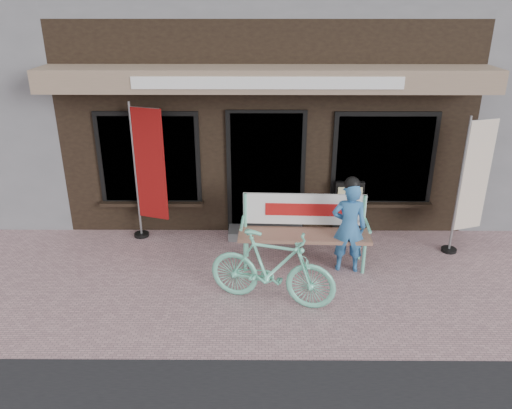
{
  "coord_description": "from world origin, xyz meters",
  "views": [
    {
      "loc": [
        -0.12,
        -6.16,
        3.92
      ],
      "look_at": [
        -0.16,
        0.7,
        1.05
      ],
      "focal_mm": 35.0,
      "sensor_mm": 36.0,
      "label": 1
    }
  ],
  "objects_px": {
    "person": "(349,226)",
    "nobori_red": "(148,172)",
    "bicycle": "(272,268)",
    "nobori_cream": "(472,183)",
    "bench": "(304,224)",
    "menu_stand": "(348,208)"
  },
  "relations": [
    {
      "from": "bicycle",
      "to": "nobori_cream",
      "type": "height_order",
      "value": "nobori_cream"
    },
    {
      "from": "nobori_red",
      "to": "nobori_cream",
      "type": "relative_size",
      "value": 1.04
    },
    {
      "from": "bicycle",
      "to": "nobori_red",
      "type": "bearing_deg",
      "value": 62.98
    },
    {
      "from": "person",
      "to": "nobori_red",
      "type": "bearing_deg",
      "value": 167.79
    },
    {
      "from": "bench",
      "to": "menu_stand",
      "type": "height_order",
      "value": "bench"
    },
    {
      "from": "nobori_cream",
      "to": "menu_stand",
      "type": "xyz_separation_m",
      "value": [
        -1.81,
        0.57,
        -0.67
      ]
    },
    {
      "from": "person",
      "to": "bicycle",
      "type": "bearing_deg",
      "value": -136.49
    },
    {
      "from": "nobori_red",
      "to": "menu_stand",
      "type": "height_order",
      "value": "nobori_red"
    },
    {
      "from": "bench",
      "to": "nobori_cream",
      "type": "xyz_separation_m",
      "value": [
        2.67,
        0.42,
        0.53
      ]
    },
    {
      "from": "person",
      "to": "nobori_red",
      "type": "relative_size",
      "value": 0.64
    },
    {
      "from": "person",
      "to": "menu_stand",
      "type": "distance_m",
      "value": 1.29
    },
    {
      "from": "bench",
      "to": "nobori_red",
      "type": "distance_m",
      "value": 2.74
    },
    {
      "from": "person",
      "to": "bicycle",
      "type": "height_order",
      "value": "person"
    },
    {
      "from": "nobori_red",
      "to": "menu_stand",
      "type": "bearing_deg",
      "value": 21.69
    },
    {
      "from": "bicycle",
      "to": "nobori_cream",
      "type": "distance_m",
      "value": 3.62
    },
    {
      "from": "person",
      "to": "menu_stand",
      "type": "height_order",
      "value": "person"
    },
    {
      "from": "bench",
      "to": "nobori_cream",
      "type": "relative_size",
      "value": 0.9
    },
    {
      "from": "person",
      "to": "bicycle",
      "type": "relative_size",
      "value": 0.86
    },
    {
      "from": "bench",
      "to": "bicycle",
      "type": "distance_m",
      "value": 1.27
    },
    {
      "from": "nobori_cream",
      "to": "person",
      "type": "bearing_deg",
      "value": 179.56
    },
    {
      "from": "bench",
      "to": "nobori_red",
      "type": "bearing_deg",
      "value": 164.7
    },
    {
      "from": "person",
      "to": "nobori_cream",
      "type": "xyz_separation_m",
      "value": [
        2.03,
        0.68,
        0.43
      ]
    }
  ]
}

